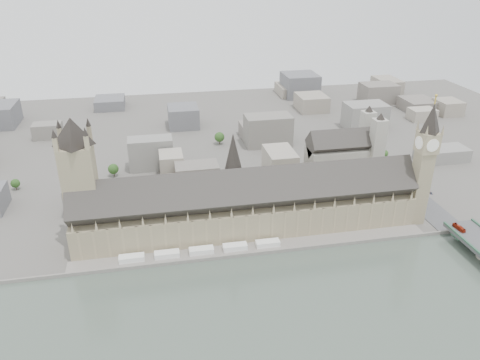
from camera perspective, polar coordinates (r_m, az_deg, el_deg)
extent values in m
plane|color=#595651|center=(359.98, 1.55, -7.81)|extent=(900.00, 900.00, 0.00)
cube|color=gray|center=(347.03, 2.09, -8.94)|extent=(600.00, 1.50, 3.00)
cube|color=gray|center=(353.34, 1.82, -8.34)|extent=(270.00, 15.00, 2.00)
cube|color=white|center=(346.42, -13.07, -9.26)|extent=(18.00, 7.00, 4.00)
cube|color=white|center=(345.66, -8.90, -8.94)|extent=(18.00, 7.00, 4.00)
cube|color=white|center=(346.70, -4.73, -8.56)|extent=(18.00, 7.00, 4.00)
cube|color=white|center=(349.54, -0.62, -8.15)|extent=(18.00, 7.00, 4.00)
cube|color=white|center=(354.12, 3.40, -7.70)|extent=(18.00, 7.00, 4.00)
cube|color=gray|center=(369.99, 0.91, -4.52)|extent=(265.00, 40.00, 25.00)
cube|color=#302E2B|center=(359.17, 0.93, -1.41)|extent=(265.00, 40.73, 40.73)
cube|color=gray|center=(400.65, 21.00, -0.88)|extent=(12.00, 12.00, 62.00)
cube|color=gray|center=(385.98, 21.90, 4.31)|extent=(14.00, 14.00, 16.00)
cylinder|color=white|center=(389.85, 22.80, 4.35)|extent=(0.60, 10.00, 10.00)
cylinder|color=white|center=(382.21, 20.99, 4.26)|extent=(0.60, 10.00, 10.00)
cylinder|color=white|center=(391.62, 21.37, 4.70)|extent=(10.00, 0.60, 10.00)
cylinder|color=white|center=(380.40, 22.45, 3.91)|extent=(10.00, 0.60, 10.00)
cone|color=#282420|center=(380.08, 22.37, 6.97)|extent=(17.00, 17.00, 22.00)
cylinder|color=yellow|center=(376.29, 22.72, 8.98)|extent=(1.00, 1.00, 6.00)
sphere|color=yellow|center=(375.42, 22.81, 9.49)|extent=(2.00, 2.00, 2.00)
cone|color=gray|center=(390.77, 22.51, 6.34)|extent=(2.40, 2.40, 8.00)
cone|color=gray|center=(383.89, 20.87, 6.29)|extent=(2.40, 2.40, 8.00)
cone|color=gray|center=(380.63, 23.53, 5.67)|extent=(2.40, 2.40, 8.00)
cone|color=gray|center=(373.57, 21.86, 5.61)|extent=(2.40, 2.40, 8.00)
cube|color=gray|center=(360.22, -18.64, -1.90)|extent=(23.00, 23.00, 80.00)
cone|color=#282420|center=(341.20, -19.81, 5.57)|extent=(30.00, 30.00, 20.00)
cylinder|color=gray|center=(359.21, -0.82, 0.01)|extent=(12.00, 12.00, 20.00)
cone|color=#282420|center=(349.50, -0.84, 3.56)|extent=(13.00, 13.00, 28.00)
cube|color=#A39F93|center=(461.38, 11.83, 1.92)|extent=(60.00, 28.00, 34.00)
cube|color=#302E2B|center=(453.18, 12.08, 4.46)|extent=(60.00, 28.28, 28.28)
cube|color=#A39F93|center=(478.68, 15.01, 4.40)|extent=(12.00, 12.00, 64.00)
cube|color=#A39F93|center=(458.83, 16.26, 3.31)|extent=(12.00, 12.00, 64.00)
imported|color=#9A2611|center=(394.27, 25.14, -5.28)|extent=(4.04, 11.89, 3.25)
imported|color=gray|center=(442.19, 22.24, -1.49)|extent=(2.22, 5.19, 1.49)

